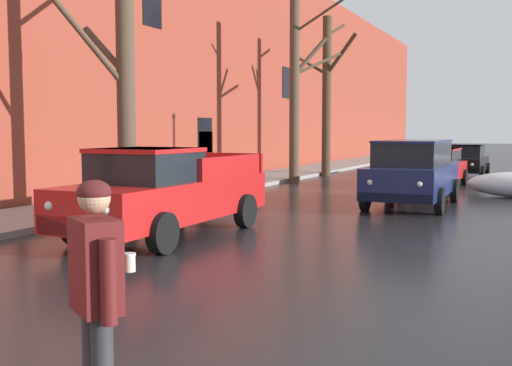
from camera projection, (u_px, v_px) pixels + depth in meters
name	position (u px, v px, depth m)	size (l,w,h in m)	color
left_sidewalk_slab	(230.00, 184.00, 23.13)	(2.81, 80.00, 0.14)	gray
brick_townhouse_facade	(185.00, 52.00, 23.51)	(0.63, 80.00, 10.18)	brown
snow_bank_mid_block_left	(217.00, 194.00, 17.69)	(1.83, 0.98, 0.55)	white
bare_tree_second_along_sidewalk	(124.00, 78.00, 14.54)	(1.50, 3.29, 6.61)	#4C3D2D
bare_tree_mid_block	(296.00, 87.00, 24.26)	(2.40, 2.39, 7.34)	#4C3D2D
bare_tree_far_down_block	(327.00, 93.00, 27.80)	(2.98, 2.06, 7.20)	#423323
pickup_truck_red_approaching_near_lane	(165.00, 192.00, 12.00)	(2.07, 5.32, 1.76)	red
suv_darkblue_parked_kerbside_close	(413.00, 170.00, 16.83)	(2.09, 4.80, 1.82)	navy
sedan_red_parked_kerbside_mid	(435.00, 167.00, 22.59)	(2.03, 4.27, 1.42)	red
sedan_black_parked_far_down_block	(465.00, 160.00, 27.38)	(1.94, 4.36, 1.42)	black
pedestrian_with_coffee	(96.00, 286.00, 4.16)	(0.59, 0.44, 1.76)	#2D2D33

